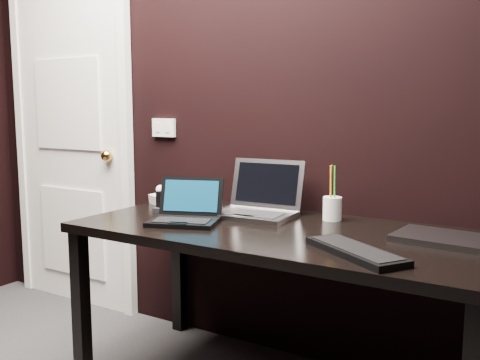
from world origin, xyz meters
The scene contains 11 objects.
wall_back centered at (0.00, 1.80, 1.30)m, with size 4.00×4.00×0.00m, color black.
door centered at (-1.35, 1.78, 1.04)m, with size 0.99×0.10×2.14m.
wall_switch centered at (-0.62, 1.79, 1.12)m, with size 0.15×0.02×0.10m.
desk centered at (0.30, 1.40, 0.66)m, with size 1.70×0.80×0.74m.
netbook centered at (-0.09, 1.28, 0.78)m, with size 0.36×0.34×0.18m.
silver_laptop centered at (0.10, 1.56, 0.79)m, with size 0.38×0.35×0.25m.
ext_keyboard centered at (0.70, 1.18, 0.75)m, with size 0.41×0.34×0.03m.
closed_laptop centered at (0.92, 1.51, 0.75)m, with size 0.36×0.27×0.02m.
desk_phone centered at (-0.43, 1.58, 0.78)m, with size 0.21×0.21×0.10m.
mobile_phone centered at (-0.34, 1.41, 0.78)m, with size 0.06×0.05×0.10m.
pen_cup centered at (0.42, 1.66, 0.80)m, with size 0.08×0.08×0.24m.
Camera 1 is at (1.28, -0.51, 1.23)m, focal length 40.00 mm.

